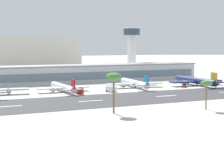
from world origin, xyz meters
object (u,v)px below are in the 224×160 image
Objects in this scene: airliner_gold_tail_gate_3 at (197,81)px; service_box_truck_1 at (111,89)px; palm_tree_0 at (206,84)px; airliner_blue_tail_gate_2 at (135,83)px; terminal_building at (74,73)px; distant_hotel_block at (19,54)px; palm_tree_1 at (114,78)px; airliner_red_tail_gate_1 at (64,87)px; service_baggage_tug_0 at (184,86)px; service_fuel_truck_2 at (78,90)px; control_tower at (132,45)px.

service_box_truck_1 is (-63.84, -6.66, -1.30)m from airliner_gold_tail_gate_3.
airliner_blue_tail_gate_2 is at bearing 82.74° from palm_tree_0.
terminal_building is 30.97× the size of service_box_truck_1.
distant_hotel_block is 10.11× the size of palm_tree_0.
palm_tree_0 is 0.77× the size of palm_tree_1.
airliner_red_tail_gate_1 is 26.23m from service_box_truck_1.
airliner_red_tail_gate_1 is at bearing -149.70° from service_box_truck_1.
airliner_red_tail_gate_1 is at bearing 35.04° from service_baggage_tug_0.
service_box_truck_1 is (1.02, -61.87, -4.29)m from terminal_building.
distant_hotel_block is 197.81m from airliner_gold_tail_gate_3.
distant_hotel_block is at bearing 87.73° from palm_tree_1.
service_fuel_truck_2 is 61.51m from palm_tree_1.
palm_tree_0 is (27.83, -254.73, -7.00)m from distant_hotel_block.
distant_hotel_block is 35.30× the size of service_baggage_tug_0.
palm_tree_1 is at bearing 150.97° from airliner_blue_tail_gate_2.
airliner_red_tail_gate_1 is 4.56× the size of service_fuel_truck_2.
control_tower reaches higher than service_baggage_tug_0.
terminal_building is at bearing -26.13° from airliner_red_tail_gate_1.
service_baggage_tug_0 is 68.70m from service_fuel_truck_2.
service_baggage_tug_0 is at bearing -50.53° from terminal_building.
palm_tree_0 is at bearing -106.97° from control_tower.
distant_hotel_block is at bearing 174.81° from service_fuel_truck_2.
control_tower reaches higher than service_fuel_truck_2.
palm_tree_0 is at bearing 177.29° from airliner_blue_tail_gate_2.
airliner_blue_tail_gate_2 is (46.03, 1.95, 0.16)m from airliner_red_tail_gate_1.
airliner_red_tail_gate_1 reaches higher than service_baggage_tug_0.
palm_tree_1 reaches higher than service_box_truck_1.
service_baggage_tug_0 is 0.22× the size of palm_tree_1.
service_baggage_tug_0 is 49.56m from service_box_truck_1.
service_fuel_truck_2 is at bearing 42.79° from service_baggage_tug_0.
palm_tree_1 is (-6.74, -60.03, 11.62)m from service_fuel_truck_2.
airliner_blue_tail_gate_2 is 87.08m from palm_tree_1.
distant_hotel_block is 198.47m from service_baggage_tug_0.
airliner_red_tail_gate_1 is (-8.02, -176.76, -14.81)m from distant_hotel_block.
airliner_blue_tail_gate_2 is 42.30m from airliner_gold_tail_gate_3.
distant_hotel_block is (-15.08, 125.16, 11.37)m from terminal_building.
distant_hotel_block is at bearing 16.82° from airliner_blue_tail_gate_2.
palm_tree_1 is at bearing -119.69° from control_tower.
airliner_blue_tail_gate_2 is 42.76m from service_fuel_truck_2.
airliner_gold_tail_gate_3 is (87.97, -3.61, 0.46)m from airliner_red_tail_gate_1.
service_box_truck_1 is 66.19m from palm_tree_1.
control_tower is 122.79m from distant_hotel_block.
service_box_truck_1 is at bearing 84.94° from service_fuel_truck_2.
distant_hotel_block reaches higher than airliner_red_tail_gate_1.
airliner_gold_tail_gate_3 is at bearing 59.32° from service_box_truck_1.
service_box_truck_1 is at bearing -89.05° from terminal_building.
airliner_gold_tail_gate_3 is at bearing -66.10° from distant_hotel_block.
airliner_gold_tail_gate_3 is at bearing -94.36° from airliner_red_tail_gate_1.
terminal_building is at bearing -83.13° from distant_hotel_block.
terminal_building reaches higher than airliner_red_tail_gate_1.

